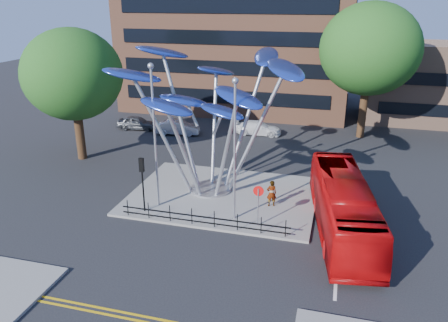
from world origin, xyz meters
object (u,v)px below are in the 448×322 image
(leaf_sculpture, at_px, (209,91))
(parked_car_right, at_px, (258,128))
(tree_right, at_px, (370,49))
(street_lamp_left, at_px, (154,125))
(street_lamp_right, at_px, (235,138))
(traffic_light_island, at_px, (142,173))
(tree_left, at_px, (73,75))
(parked_car_left, at_px, (137,123))
(parked_car_mid, at_px, (178,127))
(red_bus, at_px, (343,206))
(no_entry_sign_island, at_px, (258,199))
(pedestrian, at_px, (271,193))

(leaf_sculpture, bearing_deg, parked_car_right, 87.24)
(leaf_sculpture, relative_size, parked_car_right, 2.90)
(tree_right, bearing_deg, street_lamp_left, -124.05)
(leaf_sculpture, distance_m, street_lamp_right, 4.83)
(traffic_light_island, bearing_deg, tree_left, 140.19)
(street_lamp_left, xyz_separation_m, traffic_light_island, (-0.50, -1.00, -2.74))
(parked_car_left, distance_m, parked_car_mid, 4.53)
(tree_left, distance_m, parked_car_mid, 11.47)
(leaf_sculpture, bearing_deg, red_bus, -20.46)
(street_lamp_right, bearing_deg, tree_right, 68.46)
(tree_right, bearing_deg, traffic_light_island, -123.69)
(tree_right, height_order, street_lamp_right, tree_right)
(leaf_sculpture, height_order, street_lamp_right, leaf_sculpture)
(parked_car_right, bearing_deg, parked_car_left, 95.27)
(traffic_light_island, relative_size, parked_car_mid, 0.82)
(traffic_light_island, xyz_separation_m, red_bus, (11.60, 0.95, -1.07))
(tree_right, bearing_deg, parked_car_mid, -167.32)
(tree_left, distance_m, red_bus, 22.25)
(no_entry_sign_island, xyz_separation_m, pedestrian, (0.34, 2.68, -0.82))
(leaf_sculpture, height_order, red_bus, leaf_sculpture)
(parked_car_left, bearing_deg, traffic_light_island, -158.65)
(street_lamp_right, distance_m, parked_car_right, 17.89)
(parked_car_left, bearing_deg, no_entry_sign_island, -142.43)
(parked_car_left, xyz_separation_m, parked_car_mid, (4.50, -0.53, 0.03))
(traffic_light_island, xyz_separation_m, parked_car_left, (-8.32, 16.25, -1.95))
(tree_right, bearing_deg, parked_car_left, -171.33)
(red_bus, xyz_separation_m, parked_car_right, (-8.02, 16.77, -0.91))
(red_bus, xyz_separation_m, pedestrian, (-4.26, 1.75, -0.54))
(no_entry_sign_island, distance_m, red_bus, 4.70)
(leaf_sculpture, height_order, traffic_light_island, leaf_sculpture)
(traffic_light_island, bearing_deg, parked_car_left, 117.12)
(parked_car_right, bearing_deg, red_bus, -156.23)
(parked_car_right, bearing_deg, pedestrian, -167.75)
(tree_right, xyz_separation_m, parked_car_mid, (-16.82, -3.79, -7.35))
(red_bus, bearing_deg, traffic_light_island, 175.28)
(tree_left, height_order, pedestrian, tree_left)
(street_lamp_left, distance_m, red_bus, 11.74)
(parked_car_mid, bearing_deg, traffic_light_island, -175.52)
(traffic_light_island, bearing_deg, parked_car_right, 78.57)
(tree_left, relative_size, parked_car_left, 2.65)
(tree_right, height_order, parked_car_left, tree_right)
(tree_left, relative_size, parked_car_right, 2.35)
(parked_car_mid, distance_m, parked_car_right, 7.67)
(street_lamp_left, bearing_deg, street_lamp_right, -5.71)
(parked_car_right, bearing_deg, tree_left, 127.31)
(tree_left, xyz_separation_m, traffic_light_island, (9.00, -7.50, -4.18))
(tree_left, distance_m, parked_car_left, 10.71)
(tree_right, bearing_deg, leaf_sculpture, -123.31)
(leaf_sculpture, relative_size, street_lamp_right, 1.53)
(traffic_light_island, relative_size, parked_car_left, 0.88)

